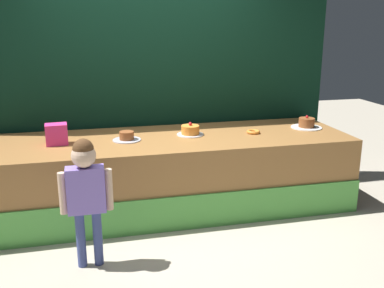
{
  "coord_description": "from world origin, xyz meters",
  "views": [
    {
      "loc": [
        -0.68,
        -3.66,
        1.88
      ],
      "look_at": [
        0.28,
        0.33,
        0.73
      ],
      "focal_mm": 41.01,
      "sensor_mm": 36.0,
      "label": 1
    }
  ],
  "objects_px": {
    "donut": "(253,132)",
    "cake_center_left": "(127,137)",
    "cake_center_right": "(190,131)",
    "pink_box": "(57,134)",
    "cake_far_right": "(307,124)",
    "child_figure": "(86,186)"
  },
  "relations": [
    {
      "from": "cake_center_left",
      "to": "cake_center_right",
      "type": "xyz_separation_m",
      "value": [
        0.66,
        0.06,
        0.01
      ]
    },
    {
      "from": "pink_box",
      "to": "cake_center_left",
      "type": "xyz_separation_m",
      "value": [
        0.66,
        -0.01,
        -0.06
      ]
    },
    {
      "from": "cake_center_left",
      "to": "cake_far_right",
      "type": "xyz_separation_m",
      "value": [
        1.97,
        0.07,
        0.01
      ]
    },
    {
      "from": "pink_box",
      "to": "cake_center_right",
      "type": "xyz_separation_m",
      "value": [
        1.32,
        0.05,
        -0.05
      ]
    },
    {
      "from": "cake_center_right",
      "to": "cake_far_right",
      "type": "xyz_separation_m",
      "value": [
        1.32,
        0.01,
        -0.0
      ]
    },
    {
      "from": "cake_center_left",
      "to": "cake_center_right",
      "type": "height_order",
      "value": "cake_center_right"
    },
    {
      "from": "pink_box",
      "to": "cake_far_right",
      "type": "height_order",
      "value": "pink_box"
    },
    {
      "from": "child_figure",
      "to": "cake_center_left",
      "type": "height_order",
      "value": "child_figure"
    },
    {
      "from": "donut",
      "to": "cake_center_left",
      "type": "relative_size",
      "value": 0.5
    },
    {
      "from": "pink_box",
      "to": "donut",
      "type": "distance_m",
      "value": 1.98
    },
    {
      "from": "cake_center_left",
      "to": "cake_far_right",
      "type": "relative_size",
      "value": 0.83
    },
    {
      "from": "pink_box",
      "to": "cake_far_right",
      "type": "bearing_deg",
      "value": 1.35
    },
    {
      "from": "donut",
      "to": "cake_center_left",
      "type": "xyz_separation_m",
      "value": [
        -1.32,
        0.02,
        0.02
      ]
    },
    {
      "from": "pink_box",
      "to": "cake_far_right",
      "type": "relative_size",
      "value": 0.6
    },
    {
      "from": "child_figure",
      "to": "donut",
      "type": "distance_m",
      "value": 1.97
    },
    {
      "from": "cake_center_left",
      "to": "child_figure",
      "type": "bearing_deg",
      "value": -112.62
    },
    {
      "from": "donut",
      "to": "cake_center_left",
      "type": "bearing_deg",
      "value": 178.95
    },
    {
      "from": "cake_center_left",
      "to": "cake_center_right",
      "type": "bearing_deg",
      "value": 5.36
    },
    {
      "from": "child_figure",
      "to": "cake_center_right",
      "type": "xyz_separation_m",
      "value": [
        1.06,
        1.04,
        0.12
      ]
    },
    {
      "from": "child_figure",
      "to": "donut",
      "type": "xyz_separation_m",
      "value": [
        1.72,
        0.95,
        0.09
      ]
    },
    {
      "from": "donut",
      "to": "child_figure",
      "type": "bearing_deg",
      "value": -151.1
    },
    {
      "from": "donut",
      "to": "cake_far_right",
      "type": "bearing_deg",
      "value": 8.2
    }
  ]
}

